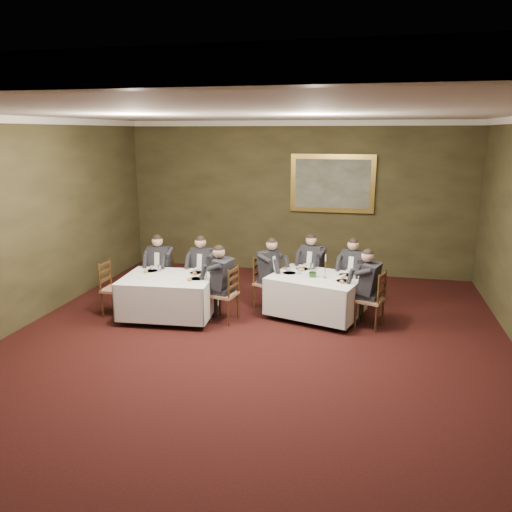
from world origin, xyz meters
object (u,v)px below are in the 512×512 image
at_px(chair_main_backleft, 312,287).
at_px(diner_main_backleft, 312,276).
at_px(chair_sec_backright, 204,290).
at_px(diner_sec_backright, 203,278).
at_px(chair_main_backright, 353,293).
at_px(chair_sec_endright, 225,305).
at_px(table_second, 169,294).
at_px(diner_main_backright, 353,282).
at_px(table_main, 316,293).
at_px(candlestick, 325,269).
at_px(centerpiece, 313,271).
at_px(diner_sec_endright, 224,293).
at_px(diner_main_endleft, 268,282).
at_px(chair_main_endleft, 267,293).
at_px(chair_sec_endleft, 116,300).
at_px(chair_sec_backleft, 161,288).
at_px(diner_sec_backleft, 161,277).
at_px(painting, 332,184).
at_px(chair_main_endright, 370,311).
at_px(diner_main_endright, 370,298).

distance_m(chair_main_backleft, diner_main_backleft, 0.23).
bearing_deg(chair_sec_backright, diner_sec_backright, 90.00).
distance_m(chair_main_backright, chair_sec_endright, 2.49).
distance_m(table_second, chair_sec_endright, 1.02).
bearing_deg(diner_main_backright, table_main, 68.82).
height_order(chair_main_backleft, candlestick, candlestick).
bearing_deg(chair_sec_backright, centerpiece, 179.82).
xyz_separation_m(table_main, candlestick, (0.15, -0.08, 0.48)).
height_order(diner_sec_endright, candlestick, diner_sec_endright).
bearing_deg(diner_sec_endright, chair_sec_backright, 49.39).
bearing_deg(diner_sec_backright, table_main, -177.95).
relative_size(diner_main_endleft, diner_sec_endright, 1.00).
xyz_separation_m(chair_main_endleft, chair_sec_endleft, (-2.61, -0.98, 0.00)).
bearing_deg(chair_sec_backleft, diner_main_backright, -174.65).
distance_m(diner_main_backright, diner_sec_backleft, 3.70).
distance_m(chair_sec_backright, painting, 3.91).
bearing_deg(chair_main_endleft, painting, -179.49).
distance_m(chair_main_backright, painting, 2.97).
distance_m(chair_sec_backleft, candlestick, 3.27).
relative_size(diner_main_backleft, chair_main_backright, 1.35).
bearing_deg(candlestick, chair_main_endright, -14.14).
distance_m(chair_main_backleft, chair_main_endright, 1.62).
bearing_deg(chair_main_endright, chair_sec_backleft, 101.18).
distance_m(candlestick, painting, 3.21).
bearing_deg(chair_main_endright, diner_main_backright, 36.91).
bearing_deg(candlestick, centerpiece, 177.38).
height_order(chair_main_backright, diner_sec_endright, diner_sec_endright).
xyz_separation_m(chair_sec_backleft, chair_sec_backright, (0.85, 0.07, 0.00)).
distance_m(diner_main_endleft, chair_sec_endright, 1.05).
distance_m(diner_main_backright, chair_sec_endright, 2.49).
height_order(chair_sec_backleft, diner_sec_backright, diner_sec_backright).
bearing_deg(diner_main_backright, diner_main_endright, 131.93).
height_order(diner_main_endleft, chair_sec_endright, diner_main_endleft).
height_order(diner_main_endleft, diner_sec_backright, same).
height_order(chair_main_backleft, chair_sec_endright, same).
distance_m(diner_main_endleft, diner_main_endright, 1.96).
bearing_deg(diner_main_endleft, candlestick, 92.65).
bearing_deg(diner_main_backright, chair_sec_endleft, 40.83).
bearing_deg(diner_sec_endright, centerpiece, -62.32).
xyz_separation_m(diner_main_backleft, centerpiece, (0.13, -0.95, 0.37)).
xyz_separation_m(chair_main_backleft, diner_sec_backright, (-2.02, -0.68, 0.23)).
bearing_deg(diner_main_backright, diner_sec_endright, 51.52).
bearing_deg(diner_sec_backleft, chair_main_endright, 171.76).
bearing_deg(chair_main_endleft, chair_main_backleft, 148.76).
relative_size(diner_main_endleft, diner_main_endright, 1.00).
height_order(chair_main_endleft, diner_main_endleft, diner_main_endleft).
bearing_deg(chair_main_endright, diner_main_endleft, 91.14).
bearing_deg(chair_sec_endright, chair_main_endright, -73.77).
xyz_separation_m(chair_main_backleft, diner_sec_backleft, (-2.87, -0.74, 0.23)).
height_order(table_main, chair_main_endleft, chair_main_endleft).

